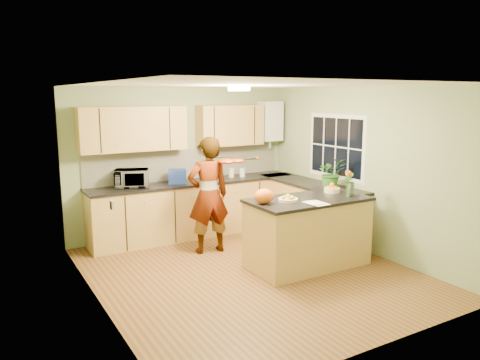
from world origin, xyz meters
TOP-DOWN VIEW (x-y plane):
  - floor at (0.00, 0.00)m, footprint 4.50×4.50m
  - ceiling at (0.00, 0.00)m, footprint 4.00×4.50m
  - wall_back at (0.00, 2.25)m, footprint 4.00×0.02m
  - wall_front at (0.00, -2.25)m, footprint 4.00×0.02m
  - wall_left at (-2.00, 0.00)m, footprint 0.02×4.50m
  - wall_right at (2.00, 0.00)m, footprint 0.02×4.50m
  - back_counter at (0.10, 1.95)m, footprint 3.64×0.62m
  - right_counter at (1.70, 0.85)m, footprint 0.62×2.24m
  - splashback at (0.10, 2.23)m, footprint 3.60×0.02m
  - upper_cabinets at (-0.18, 2.08)m, footprint 3.20×0.34m
  - boiler at (1.70, 2.09)m, footprint 0.40×0.30m
  - window_right at (1.99, 0.60)m, footprint 0.01×1.30m
  - light_switch at (-1.99, -0.60)m, footprint 0.02×0.09m
  - ceiling_lamp at (0.00, 0.30)m, footprint 0.30×0.30m
  - peninsula_island at (0.83, -0.18)m, footprint 1.69×0.87m
  - fruit_dish at (0.48, -0.18)m, footprint 0.26×0.26m
  - orange_bowl at (1.38, -0.03)m, footprint 0.23×0.23m
  - flower_vase at (1.43, -0.36)m, footprint 0.23×0.23m
  - orange_bag at (0.13, -0.13)m, footprint 0.33×0.31m
  - papers at (0.73, -0.48)m, footprint 0.22×0.30m
  - violinist at (-0.10, 1.05)m, footprint 0.69×0.49m
  - violin at (0.10, 0.83)m, footprint 0.66×0.57m
  - microwave at (-0.98, 1.98)m, footprint 0.60×0.51m
  - blue_box at (-0.23, 1.94)m, footprint 0.34×0.30m
  - kettle at (0.43, 1.94)m, footprint 0.15×0.15m
  - jar_cream at (0.83, 2.00)m, footprint 0.13×0.13m
  - jar_white at (1.01, 1.92)m, footprint 0.10×0.10m
  - potted_plant at (1.70, 0.35)m, footprint 0.54×0.51m

SIDE VIEW (x-z plane):
  - floor at x=0.00m, z-range 0.00..0.00m
  - back_counter at x=0.10m, z-range 0.00..0.94m
  - right_counter at x=1.70m, z-range 0.00..0.94m
  - peninsula_island at x=0.83m, z-range 0.00..0.97m
  - violinist at x=-0.10m, z-range 0.00..1.77m
  - papers at x=0.73m, z-range 0.97..0.98m
  - fruit_dish at x=0.48m, z-range 0.96..1.05m
  - jar_white at x=1.01m, z-range 0.94..1.09m
  - jar_cream at x=0.83m, z-range 0.94..1.10m
  - orange_bowl at x=1.38m, z-range 0.96..1.09m
  - blue_box at x=-0.23m, z-range 0.94..1.17m
  - kettle at x=0.43m, z-range 0.91..1.20m
  - orange_bag at x=0.13m, z-range 0.97..1.17m
  - microwave at x=-0.98m, z-range 0.94..1.22m
  - potted_plant at x=1.70m, z-range 0.94..1.42m
  - splashback at x=0.10m, z-range 0.94..1.46m
  - wall_back at x=0.00m, z-range 0.00..2.50m
  - wall_front at x=0.00m, z-range 0.00..2.50m
  - wall_left at x=-2.00m, z-range 0.00..2.50m
  - wall_right at x=2.00m, z-range 0.00..2.50m
  - flower_vase at x=1.43m, z-range 1.04..1.47m
  - light_switch at x=-1.99m, z-range 1.26..1.34m
  - violin at x=0.10m, z-range 1.33..1.50m
  - window_right at x=1.99m, z-range 1.02..2.08m
  - upper_cabinets at x=-0.18m, z-range 1.50..2.20m
  - boiler at x=1.70m, z-range 1.47..2.33m
  - ceiling_lamp at x=0.00m, z-range 2.43..2.50m
  - ceiling at x=0.00m, z-range 2.49..2.51m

